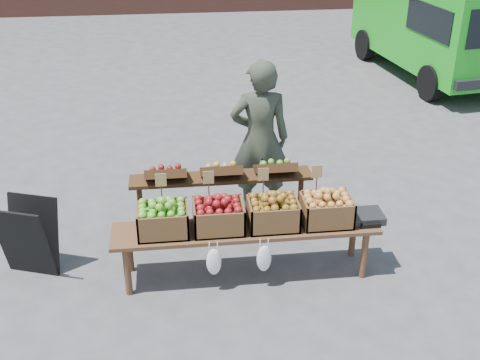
{
  "coord_description": "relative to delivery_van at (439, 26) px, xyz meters",
  "views": [
    {
      "loc": [
        -1.08,
        -5.24,
        3.78
      ],
      "look_at": [
        -0.4,
        0.4,
        0.85
      ],
      "focal_mm": 45.0,
      "sensor_mm": 36.0,
      "label": 1
    }
  ],
  "objects": [
    {
      "name": "vendor",
      "position": [
        -4.41,
        -5.14,
        -0.04
      ],
      "size": [
        0.72,
        0.5,
        1.92
      ],
      "primitive_type": "imported",
      "rotation": [
        0.0,
        0.0,
        3.09
      ],
      "color": "#323A2C",
      "rests_on": "ground"
    },
    {
      "name": "ground",
      "position": [
        -4.34,
        -6.34,
        -1.01
      ],
      "size": [
        80.0,
        80.0,
        0.0
      ],
      "primitive_type": "plane",
      "color": "#4B4B4E"
    },
    {
      "name": "crate_red_apples",
      "position": [
        -4.46,
        -6.44,
        -0.3
      ],
      "size": [
        0.5,
        0.4,
        0.28
      ],
      "primitive_type": null,
      "color": "olive",
      "rests_on": "display_bench"
    },
    {
      "name": "display_bench",
      "position": [
        -4.74,
        -6.44,
        -0.72
      ],
      "size": [
        2.7,
        0.56,
        0.57
      ],
      "primitive_type": null,
      "color": "#51331F",
      "rests_on": "ground"
    },
    {
      "name": "crate_golden_apples",
      "position": [
        -5.56,
        -6.44,
        -0.3
      ],
      "size": [
        0.5,
        0.4,
        0.28
      ],
      "primitive_type": null,
      "color": "#4C862C",
      "rests_on": "display_bench"
    },
    {
      "name": "crate_green_apples",
      "position": [
        -3.91,
        -6.44,
        -0.3
      ],
      "size": [
        0.5,
        0.4,
        0.28
      ],
      "primitive_type": null,
      "color": "gold",
      "rests_on": "display_bench"
    },
    {
      "name": "back_table",
      "position": [
        -4.92,
        -5.72,
        -0.49
      ],
      "size": [
        2.1,
        0.44,
        1.04
      ],
      "primitive_type": null,
      "color": "#392210",
      "rests_on": "ground"
    },
    {
      "name": "crate_russet_pears",
      "position": [
        -5.01,
        -6.44,
        -0.3
      ],
      "size": [
        0.5,
        0.4,
        0.28
      ],
      "primitive_type": null,
      "color": "#6A0700",
      "rests_on": "display_bench"
    },
    {
      "name": "chalkboard_sign",
      "position": [
        -6.95,
        -6.14,
        -0.58
      ],
      "size": [
        0.63,
        0.48,
        0.84
      ],
      "primitive_type": null,
      "rotation": [
        0.0,
        0.0,
        -0.35
      ],
      "color": "black",
      "rests_on": "ground"
    },
    {
      "name": "weighing_scale",
      "position": [
        -3.49,
        -6.44,
        -0.4
      ],
      "size": [
        0.34,
        0.3,
        0.08
      ],
      "primitive_type": "cube",
      "color": "black",
      "rests_on": "display_bench"
    },
    {
      "name": "delivery_van",
      "position": [
        0.0,
        0.0,
        0.0
      ],
      "size": [
        2.62,
        4.72,
        2.01
      ],
      "primitive_type": null,
      "rotation": [
        0.0,
        0.0,
        0.13
      ],
      "color": "#16A71B",
      "rests_on": "ground"
    }
  ]
}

